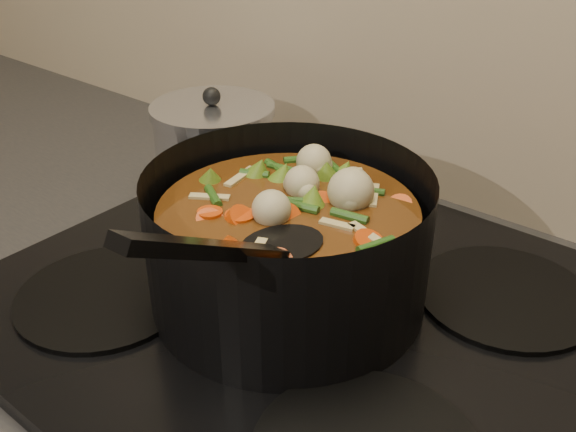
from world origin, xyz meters
The scene contains 3 objects.
stovetop centered at (0.00, 1.93, 0.92)m, with size 0.62×0.54×0.03m.
stockpot centered at (-0.01, 1.92, 0.99)m, with size 0.31×0.39×0.20m.
saucepan centered at (-0.26, 2.06, 0.99)m, with size 0.16×0.16×0.14m.
Camera 1 is at (0.32, 1.51, 1.33)m, focal length 40.00 mm.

